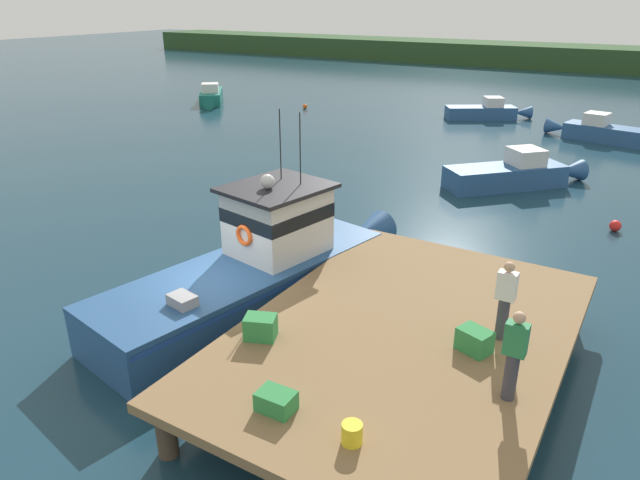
{
  "coord_description": "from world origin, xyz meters",
  "views": [
    {
      "loc": [
        8.52,
        -9.5,
        7.36
      ],
      "look_at": [
        1.2,
        2.66,
        1.4
      ],
      "focal_mm": 32.62,
      "sensor_mm": 36.0,
      "label": 1
    }
  ],
  "objects_px": {
    "crate_stack_mid_dock": "(474,340)",
    "moored_boat_near_channel": "(602,132)",
    "main_fishing_boat": "(261,266)",
    "deckhand_by_the_boat": "(514,354)",
    "moored_boat_far_right": "(515,174)",
    "crate_single_by_cleat": "(276,401)",
    "mooring_buoy_outer": "(516,149)",
    "mooring_buoy_inshore": "(305,106)",
    "bait_bucket": "(352,433)",
    "deckhand_further_back": "(505,299)",
    "crate_single_far": "(260,327)",
    "mooring_buoy_channel_marker": "(615,226)",
    "moored_boat_outer_mooring": "(487,111)",
    "moored_boat_mid_harbor": "(211,96)"
  },
  "relations": [
    {
      "from": "moored_boat_near_channel",
      "to": "mooring_buoy_channel_marker",
      "type": "xyz_separation_m",
      "value": [
        2.19,
        -14.28,
        -0.32
      ]
    },
    {
      "from": "crate_single_by_cleat",
      "to": "moored_boat_near_channel",
      "type": "bearing_deg",
      "value": 87.13
    },
    {
      "from": "moored_boat_outer_mooring",
      "to": "mooring_buoy_channel_marker",
      "type": "height_order",
      "value": "moored_boat_outer_mooring"
    },
    {
      "from": "crate_stack_mid_dock",
      "to": "mooring_buoy_inshore",
      "type": "height_order",
      "value": "crate_stack_mid_dock"
    },
    {
      "from": "crate_single_by_cleat",
      "to": "deckhand_further_back",
      "type": "bearing_deg",
      "value": 58.02
    },
    {
      "from": "deckhand_by_the_boat",
      "to": "crate_stack_mid_dock",
      "type": "bearing_deg",
      "value": 130.32
    },
    {
      "from": "crate_single_by_cleat",
      "to": "mooring_buoy_channel_marker",
      "type": "relative_size",
      "value": 1.57
    },
    {
      "from": "deckhand_by_the_boat",
      "to": "moored_boat_mid_harbor",
      "type": "bearing_deg",
      "value": 138.34
    },
    {
      "from": "crate_single_by_cleat",
      "to": "moored_boat_mid_harbor",
      "type": "height_order",
      "value": "crate_single_by_cleat"
    },
    {
      "from": "moored_boat_far_right",
      "to": "mooring_buoy_outer",
      "type": "relative_size",
      "value": 11.93
    },
    {
      "from": "crate_single_far",
      "to": "mooring_buoy_inshore",
      "type": "bearing_deg",
      "value": 120.9
    },
    {
      "from": "bait_bucket",
      "to": "mooring_buoy_inshore",
      "type": "bearing_deg",
      "value": 123.6
    },
    {
      "from": "deckhand_by_the_boat",
      "to": "crate_single_by_cleat",
      "type": "bearing_deg",
      "value": -144.4
    },
    {
      "from": "deckhand_further_back",
      "to": "mooring_buoy_channel_marker",
      "type": "distance_m",
      "value": 10.92
    },
    {
      "from": "deckhand_by_the_boat",
      "to": "mooring_buoy_outer",
      "type": "height_order",
      "value": "deckhand_by_the_boat"
    },
    {
      "from": "moored_boat_far_right",
      "to": "moored_boat_outer_mooring",
      "type": "bearing_deg",
      "value": 110.59
    },
    {
      "from": "moored_boat_far_right",
      "to": "crate_single_far",
      "type": "bearing_deg",
      "value": -93.16
    },
    {
      "from": "crate_single_by_cleat",
      "to": "mooring_buoy_inshore",
      "type": "distance_m",
      "value": 34.07
    },
    {
      "from": "main_fishing_boat",
      "to": "deckhand_further_back",
      "type": "xyz_separation_m",
      "value": [
        6.2,
        -0.56,
        1.05
      ]
    },
    {
      "from": "bait_bucket",
      "to": "mooring_buoy_inshore",
      "type": "relative_size",
      "value": 1.02
    },
    {
      "from": "moored_boat_mid_harbor",
      "to": "moored_boat_outer_mooring",
      "type": "bearing_deg",
      "value": 13.2
    },
    {
      "from": "crate_stack_mid_dock",
      "to": "moored_boat_outer_mooring",
      "type": "height_order",
      "value": "crate_stack_mid_dock"
    },
    {
      "from": "moored_boat_near_channel",
      "to": "crate_single_by_cleat",
      "type": "bearing_deg",
      "value": -92.87
    },
    {
      "from": "bait_bucket",
      "to": "mooring_buoy_channel_marker",
      "type": "height_order",
      "value": "bait_bucket"
    },
    {
      "from": "main_fishing_boat",
      "to": "deckhand_further_back",
      "type": "distance_m",
      "value": 6.32
    },
    {
      "from": "mooring_buoy_inshore",
      "to": "moored_boat_mid_harbor",
      "type": "bearing_deg",
      "value": -167.69
    },
    {
      "from": "moored_boat_far_right",
      "to": "bait_bucket",
      "type": "bearing_deg",
      "value": -83.74
    },
    {
      "from": "bait_bucket",
      "to": "deckhand_further_back",
      "type": "relative_size",
      "value": 0.21
    },
    {
      "from": "moored_boat_outer_mooring",
      "to": "mooring_buoy_channel_marker",
      "type": "relative_size",
      "value": 13.64
    },
    {
      "from": "deckhand_by_the_boat",
      "to": "deckhand_further_back",
      "type": "distance_m",
      "value": 1.89
    },
    {
      "from": "moored_boat_far_right",
      "to": "crate_stack_mid_dock",
      "type": "bearing_deg",
      "value": -79.29
    },
    {
      "from": "deckhand_by_the_boat",
      "to": "moored_boat_far_right",
      "type": "xyz_separation_m",
      "value": [
        -3.71,
        15.84,
        -1.51
      ]
    },
    {
      "from": "crate_stack_mid_dock",
      "to": "moored_boat_near_channel",
      "type": "xyz_separation_m",
      "value": [
        -0.75,
        25.68,
        -0.91
      ]
    },
    {
      "from": "crate_single_by_cleat",
      "to": "moored_boat_far_right",
      "type": "xyz_separation_m",
      "value": [
        -0.59,
        18.07,
        -0.82
      ]
    },
    {
      "from": "crate_single_by_cleat",
      "to": "crate_single_far",
      "type": "bearing_deg",
      "value": 132.93
    },
    {
      "from": "crate_single_far",
      "to": "mooring_buoy_channel_marker",
      "type": "distance_m",
      "value": 14.13
    },
    {
      "from": "mooring_buoy_channel_marker",
      "to": "crate_single_by_cleat",
      "type": "bearing_deg",
      "value": -103.9
    },
    {
      "from": "moored_boat_outer_mooring",
      "to": "mooring_buoy_channel_marker",
      "type": "xyz_separation_m",
      "value": [
        9.44,
        -17.22,
        -0.29
      ]
    },
    {
      "from": "moored_boat_outer_mooring",
      "to": "moored_boat_far_right",
      "type": "bearing_deg",
      "value": -69.41
    },
    {
      "from": "mooring_buoy_channel_marker",
      "to": "mooring_buoy_outer",
      "type": "bearing_deg",
      "value": 121.69
    },
    {
      "from": "crate_single_by_cleat",
      "to": "mooring_buoy_channel_marker",
      "type": "height_order",
      "value": "crate_single_by_cleat"
    },
    {
      "from": "moored_boat_outer_mooring",
      "to": "moored_boat_near_channel",
      "type": "height_order",
      "value": "moored_boat_near_channel"
    },
    {
      "from": "moored_boat_mid_harbor",
      "to": "mooring_buoy_inshore",
      "type": "distance_m",
      "value": 7.46
    },
    {
      "from": "crate_single_far",
      "to": "deckhand_further_back",
      "type": "bearing_deg",
      "value": 31.03
    },
    {
      "from": "crate_single_far",
      "to": "crate_single_by_cleat",
      "type": "xyz_separation_m",
      "value": [
        1.5,
        -1.61,
        -0.07
      ]
    },
    {
      "from": "moored_boat_near_channel",
      "to": "moored_boat_far_right",
      "type": "distance_m",
      "value": 11.11
    },
    {
      "from": "moored_boat_mid_harbor",
      "to": "main_fishing_boat",
      "type": "bearing_deg",
      "value": -46.75
    },
    {
      "from": "main_fishing_boat",
      "to": "deckhand_by_the_boat",
      "type": "relative_size",
      "value": 6.11
    },
    {
      "from": "mooring_buoy_inshore",
      "to": "crate_single_far",
      "type": "bearing_deg",
      "value": -59.1
    },
    {
      "from": "moored_boat_near_channel",
      "to": "crate_stack_mid_dock",
      "type": "bearing_deg",
      "value": -88.32
    }
  ]
}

